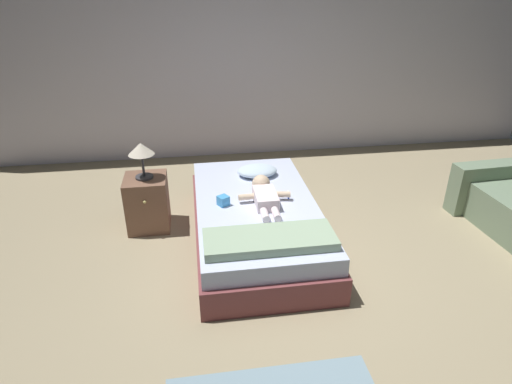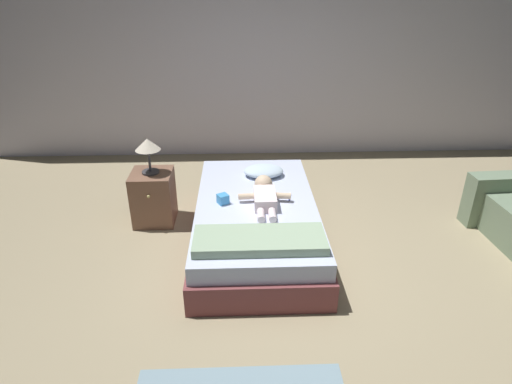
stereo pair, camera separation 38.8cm
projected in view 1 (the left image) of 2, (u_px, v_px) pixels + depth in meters
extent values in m
plane|color=gray|center=(305.00, 283.00, 3.52)|extent=(8.00, 8.00, 0.00)
cube|color=silver|center=(252.00, 46.00, 5.54)|extent=(8.00, 0.12, 2.87)
cube|color=brown|center=(256.00, 228.00, 4.06)|extent=(1.12, 2.06, 0.25)
cube|color=silver|center=(256.00, 209.00, 3.96)|extent=(1.07, 1.98, 0.16)
ellipsoid|color=silver|center=(257.00, 171.00, 4.43)|extent=(0.40, 0.30, 0.10)
cube|color=white|center=(265.00, 198.00, 3.87)|extent=(0.19, 0.34, 0.11)
sphere|color=beige|center=(261.00, 184.00, 4.07)|extent=(0.17, 0.17, 0.17)
cylinder|color=beige|center=(247.00, 197.00, 3.89)|extent=(0.15, 0.07, 0.06)
cylinder|color=beige|center=(282.00, 194.00, 3.94)|extent=(0.16, 0.08, 0.06)
cylinder|color=white|center=(265.00, 215.00, 3.66)|extent=(0.06, 0.17, 0.06)
cylinder|color=white|center=(276.00, 214.00, 3.67)|extent=(0.06, 0.17, 0.06)
cube|color=blue|center=(288.00, 196.00, 4.03)|extent=(0.03, 0.12, 0.01)
cube|color=white|center=(288.00, 192.00, 4.08)|extent=(0.02, 0.03, 0.01)
cube|color=gray|center=(497.00, 186.00, 4.56)|extent=(1.06, 0.26, 0.53)
cube|color=brown|center=(148.00, 203.00, 4.21)|extent=(0.40, 0.40, 0.53)
sphere|color=tan|center=(145.00, 202.00, 3.97)|extent=(0.03, 0.03, 0.03)
cylinder|color=#333338|center=(144.00, 177.00, 4.09)|extent=(0.17, 0.17, 0.02)
cylinder|color=#333338|center=(143.00, 165.00, 4.04)|extent=(0.02, 0.02, 0.22)
cone|color=beige|center=(141.00, 149.00, 3.96)|extent=(0.24, 0.24, 0.11)
cube|color=#93AD8E|center=(270.00, 240.00, 3.30)|extent=(1.01, 0.38, 0.07)
cube|color=#4099DD|center=(223.00, 201.00, 3.86)|extent=(0.12, 0.12, 0.09)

